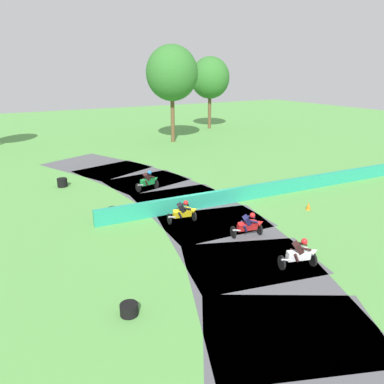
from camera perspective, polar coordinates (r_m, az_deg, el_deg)
The scene contains 13 objects.
ground_plane at distance 21.87m, azimuth 0.71°, elevation -2.58°, with size 120.00×120.00×0.00m, color #569947.
track_asphalt at distance 21.30m, azimuth -2.74°, elevation -3.17°, with size 11.56×35.71×0.01m.
safety_barrier at distance 24.44m, azimuth 11.89°, elevation 0.44°, with size 0.30×22.66×0.90m, color #239375.
motorcycle_lead_white at distance 15.98m, azimuth 16.46°, elevation -9.15°, with size 1.69×1.11×1.42m.
motorcycle_chase_red at distance 18.27m, azimuth 8.83°, elevation -5.05°, with size 1.70×1.08×1.42m.
motorcycle_trailing_yellow at distance 19.63m, azimuth -1.30°, elevation -3.11°, with size 1.70×0.99×1.43m.
motorcycle_fourth_green at distance 25.19m, azimuth -6.76°, elevation 1.75°, with size 1.69×0.90×1.43m.
tire_stack_near at distance 13.15m, azimuth -9.72°, elevation -17.49°, with size 0.62×0.62×0.40m.
tire_stack_mid_a at distance 20.31m, azimuth -12.13°, elevation -3.50°, with size 0.62×0.62×0.80m.
tire_stack_mid_b at distance 27.38m, azimuth -19.46°, elevation 1.39°, with size 0.69×0.69×0.60m.
traffic_cone at distance 22.69m, azimuth 17.58°, elevation -2.09°, with size 0.28×0.28×0.44m, color orange.
tree_far_right at distance 41.58m, azimuth -3.13°, elevation 17.89°, with size 5.59×5.59×10.38m.
tree_mid_rise at distance 51.51m, azimuth 2.81°, elevation 17.24°, with size 5.19×5.19×9.47m.
Camera 1 is at (-10.36, -17.57, 7.88)m, focal length 34.42 mm.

